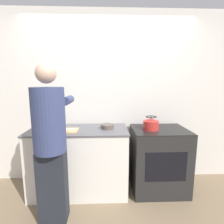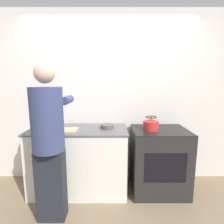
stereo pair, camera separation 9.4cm
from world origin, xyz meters
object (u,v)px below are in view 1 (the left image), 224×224
(knife, at_px, (66,129))
(cutting_board, at_px, (64,131))
(person, at_px, (50,139))
(oven, at_px, (159,159))
(bowl_prep, at_px, (107,126))
(canister_jar, at_px, (44,122))
(kettle, at_px, (151,124))

(knife, bearing_deg, cutting_board, -130.55)
(person, xyz_separation_m, cutting_board, (0.05, 0.42, -0.02))
(oven, xyz_separation_m, knife, (-1.28, -0.08, 0.48))
(oven, bearing_deg, person, -158.70)
(bowl_prep, xyz_separation_m, canister_jar, (-0.89, 0.08, 0.06))
(person, bearing_deg, kettle, 22.14)
(knife, xyz_separation_m, bowl_prep, (0.55, 0.08, 0.01))
(oven, relative_size, bowl_prep, 5.09)
(oven, bearing_deg, knife, -176.50)
(bowl_prep, bearing_deg, oven, -0.49)
(person, xyz_separation_m, knife, (0.07, 0.45, -0.01))
(cutting_board, height_order, kettle, kettle)
(cutting_board, xyz_separation_m, knife, (0.02, 0.03, 0.01))
(person, relative_size, kettle, 8.34)
(oven, distance_m, cutting_board, 1.39)
(cutting_board, xyz_separation_m, bowl_prep, (0.57, 0.12, 0.02))
(oven, height_order, canister_jar, canister_jar)
(oven, height_order, bowl_prep, bowl_prep)
(knife, relative_size, kettle, 1.23)
(person, relative_size, knife, 6.78)
(cutting_board, xyz_separation_m, kettle, (1.16, 0.08, 0.06))
(knife, height_order, kettle, kettle)
(bowl_prep, bearing_deg, canister_jar, 174.75)
(oven, xyz_separation_m, cutting_board, (-1.30, -0.11, 0.47))
(cutting_board, distance_m, bowl_prep, 0.58)
(person, height_order, canister_jar, person)
(oven, relative_size, knife, 3.52)
(kettle, bearing_deg, knife, -177.76)
(bowl_prep, bearing_deg, kettle, -3.84)
(knife, bearing_deg, person, -109.40)
(oven, xyz_separation_m, canister_jar, (-1.62, 0.09, 0.55))
(knife, xyz_separation_m, canister_jar, (-0.34, 0.17, 0.06))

